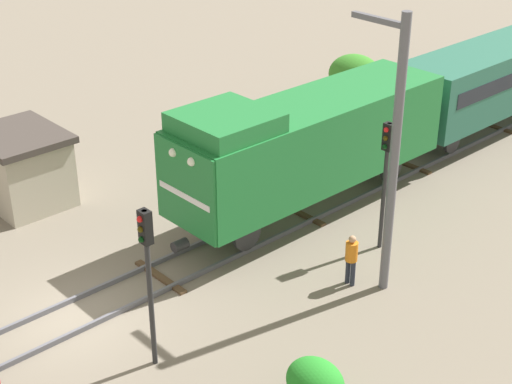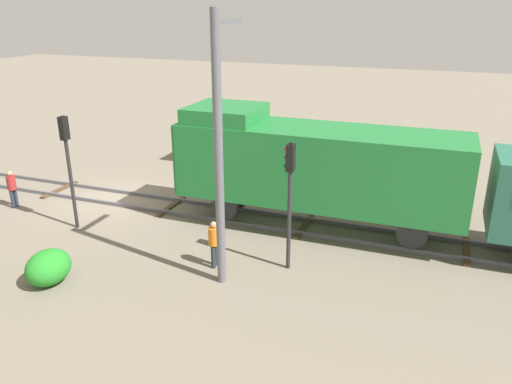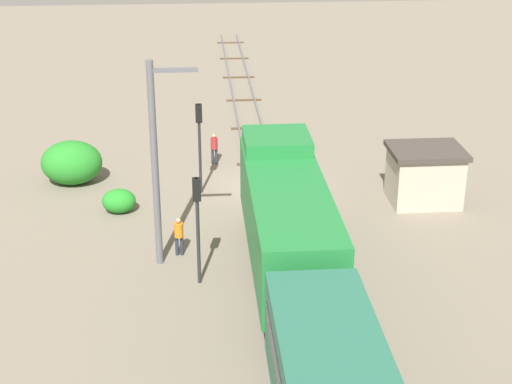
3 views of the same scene
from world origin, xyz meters
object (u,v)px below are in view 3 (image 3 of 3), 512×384
at_px(worker_by_signal, 179,233).
at_px(worker_near_track, 214,146).
at_px(traffic_signal_mid, 197,211).
at_px(locomotive, 286,214).
at_px(traffic_signal_near, 199,132).
at_px(relay_hut, 425,175).
at_px(catenary_mast, 156,161).

bearing_deg(worker_by_signal, worker_near_track, 136.18).
xyz_separation_m(traffic_signal_mid, worker_by_signal, (0.80, -2.39, -2.06)).
xyz_separation_m(locomotive, traffic_signal_mid, (3.40, 0.06, 0.28)).
distance_m(traffic_signal_near, traffic_signal_mid, 9.03).
bearing_deg(relay_hut, catenary_mast, 23.05).
bearing_deg(catenary_mast, relay_hut, -156.95).
relative_size(worker_near_track, catenary_mast, 0.20).
bearing_deg(traffic_signal_near, locomotive, 109.64).
bearing_deg(catenary_mast, traffic_signal_near, -103.48).
bearing_deg(traffic_signal_mid, traffic_signal_near, -91.27).
bearing_deg(locomotive, relay_hut, -137.00).
distance_m(catenary_mast, relay_hut, 13.87).
distance_m(traffic_signal_mid, worker_by_signal, 3.26).
distance_m(traffic_signal_mid, catenary_mast, 2.74).
distance_m(traffic_signal_near, worker_by_signal, 7.05).
bearing_deg(worker_near_track, worker_by_signal, -18.38).
bearing_deg(catenary_mast, worker_near_track, -102.68).
distance_m(worker_near_track, worker_by_signal, 10.81).
bearing_deg(traffic_signal_mid, catenary_mast, -48.83).
height_order(traffic_signal_near, worker_near_track, traffic_signal_near).
xyz_separation_m(worker_near_track, relay_hut, (-9.90, 6.00, 0.40)).
height_order(locomotive, relay_hut, locomotive).
xyz_separation_m(traffic_signal_near, worker_near_track, (-0.80, -4.03, -2.16)).
height_order(traffic_signal_mid, catenary_mast, catenary_mast).
bearing_deg(catenary_mast, worker_by_signal, -139.57).
xyz_separation_m(worker_near_track, catenary_mast, (2.54, 11.29, 3.49)).
height_order(worker_by_signal, relay_hut, relay_hut).
relative_size(locomotive, relay_hut, 3.31).
bearing_deg(relay_hut, locomotive, 43.00).
relative_size(traffic_signal_near, worker_near_track, 2.69).
bearing_deg(relay_hut, traffic_signal_near, -10.45).
height_order(traffic_signal_near, traffic_signal_mid, traffic_signal_near).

